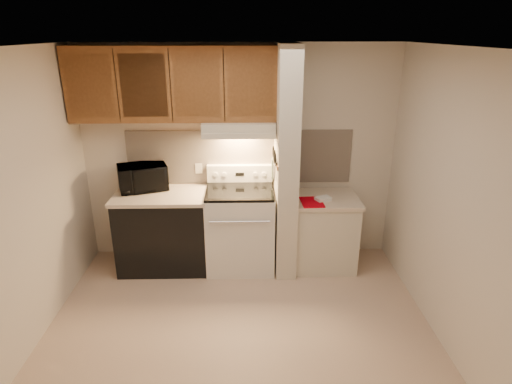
{
  "coord_description": "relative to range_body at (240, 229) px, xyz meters",
  "views": [
    {
      "loc": [
        0.07,
        -3.31,
        2.61
      ],
      "look_at": [
        0.17,
        0.75,
        1.07
      ],
      "focal_mm": 30.0,
      "sensor_mm": 36.0,
      "label": 1
    }
  ],
  "objects": [
    {
      "name": "knife_handle_e",
      "position": [
        0.38,
        0.1,
        0.91
      ],
      "size": [
        0.02,
        0.02,
        0.1
      ],
      "primitive_type": "cylinder",
      "color": "black",
      "rests_on": "knife_strip"
    },
    {
      "name": "range_knob_right_outer",
      "position": [
        0.28,
        0.24,
        0.59
      ],
      "size": [
        0.05,
        0.02,
        0.05
      ],
      "primitive_type": "cylinder",
      "rotation": [
        1.57,
        0.0,
        0.0
      ],
      "color": "silver",
      "rests_on": "range_backguard"
    },
    {
      "name": "oven_mitt",
      "position": [
        0.38,
        0.17,
        0.68
      ],
      "size": [
        0.03,
        0.1,
        0.23
      ],
      "primitive_type": "cube",
      "color": "slate",
      "rests_on": "partition_pillar"
    },
    {
      "name": "cab_gap_a",
      "position": [
        -1.23,
        0.01,
        1.62
      ],
      "size": [
        0.01,
        0.01,
        0.73
      ],
      "primitive_type": "cube",
      "color": "black",
      "rests_on": "upper_cabinets"
    },
    {
      "name": "knife_blade_a",
      "position": [
        0.38,
        -0.23,
        0.76
      ],
      "size": [
        0.01,
        0.03,
        0.16
      ],
      "primitive_type": "cube",
      "color": "silver",
      "rests_on": "knife_strip"
    },
    {
      "name": "red_folder",
      "position": [
        0.79,
        -0.16,
        0.4
      ],
      "size": [
        0.25,
        0.33,
        0.01
      ],
      "primitive_type": "cube",
      "rotation": [
        0.0,
        0.0,
        0.06
      ],
      "color": "#B2000D",
      "rests_on": "right_countertop"
    },
    {
      "name": "microwave",
      "position": [
        -1.1,
        0.15,
        0.6
      ],
      "size": [
        0.62,
        0.51,
        0.29
      ],
      "primitive_type": "imported",
      "rotation": [
        0.0,
        0.0,
        0.35
      ],
      "color": "black",
      "rests_on": "left_countertop"
    },
    {
      "name": "wall_back",
      "position": [
        0.0,
        0.34,
        0.79
      ],
      "size": [
        3.6,
        2.5,
        0.02
      ],
      "primitive_type": "cube",
      "rotation": [
        1.57,
        0.0,
        0.0
      ],
      "color": "beige",
      "rests_on": "floor"
    },
    {
      "name": "range_knob_right_inner",
      "position": [
        0.18,
        0.24,
        0.59
      ],
      "size": [
        0.05,
        0.02,
        0.05
      ],
      "primitive_type": "cylinder",
      "rotation": [
        1.57,
        0.0,
        0.0
      ],
      "color": "silver",
      "rests_on": "range_backguard"
    },
    {
      "name": "knife_blade_b",
      "position": [
        0.38,
        -0.13,
        0.75
      ],
      "size": [
        0.01,
        0.04,
        0.18
      ],
      "primitive_type": "cube",
      "color": "silver",
      "rests_on": "knife_strip"
    },
    {
      "name": "cab_door_d",
      "position": [
        0.13,
        0.01,
        1.62
      ],
      "size": [
        0.46,
        0.01,
        0.63
      ],
      "primitive_type": "cube",
      "color": "brown",
      "rests_on": "upper_cabinets"
    },
    {
      "name": "range_knob_left_outer",
      "position": [
        -0.28,
        0.24,
        0.59
      ],
      "size": [
        0.05,
        0.02,
        0.05
      ],
      "primitive_type": "cylinder",
      "rotation": [
        1.57,
        0.0,
        0.0
      ],
      "color": "silver",
      "rests_on": "range_backguard"
    },
    {
      "name": "cab_gap_b",
      "position": [
        -0.69,
        0.01,
        1.62
      ],
      "size": [
        0.01,
        0.01,
        0.73
      ],
      "primitive_type": "cube",
      "color": "black",
      "rests_on": "upper_cabinets"
    },
    {
      "name": "dishwasher_front",
      "position": [
        -0.88,
        0.01,
        -0.03
      ],
      "size": [
        1.0,
        0.63,
        0.87
      ],
      "primitive_type": "cube",
      "color": "black",
      "rests_on": "floor"
    },
    {
      "name": "right_cab_base",
      "position": [
        0.97,
        -0.01,
        -0.06
      ],
      "size": [
        0.7,
        0.6,
        0.81
      ],
      "primitive_type": "cube",
      "color": "beige",
      "rests_on": "floor"
    },
    {
      "name": "knife_handle_c",
      "position": [
        0.38,
        -0.06,
        0.91
      ],
      "size": [
        0.02,
        0.02,
        0.1
      ],
      "primitive_type": "cylinder",
      "color": "black",
      "rests_on": "knife_strip"
    },
    {
      "name": "spoon_rest",
      "position": [
        -1.08,
        0.21,
        0.46
      ],
      "size": [
        0.21,
        0.09,
        0.01
      ],
      "primitive_type": "cube",
      "rotation": [
        0.0,
        0.0,
        0.14
      ],
      "color": "black",
      "rests_on": "left_countertop"
    },
    {
      "name": "knife_blade_e",
      "position": [
        0.38,
        0.09,
        0.75
      ],
      "size": [
        0.01,
        0.04,
        0.18
      ],
      "primitive_type": "cube",
      "color": "silver",
      "rests_on": "knife_strip"
    },
    {
      "name": "knife_strip",
      "position": [
        0.39,
        -0.06,
        0.86
      ],
      "size": [
        0.02,
        0.42,
        0.04
      ],
      "primitive_type": "cube",
      "color": "black",
      "rests_on": "partition_pillar"
    },
    {
      "name": "white_box",
      "position": [
        0.92,
        -0.11,
        0.41
      ],
      "size": [
        0.19,
        0.17,
        0.04
      ],
      "primitive_type": "cube",
      "rotation": [
        0.0,
        0.0,
        0.43
      ],
      "color": "white",
      "rests_on": "right_countertop"
    },
    {
      "name": "cooktop",
      "position": [
        0.0,
        0.0,
        0.48
      ],
      "size": [
        0.74,
        0.64,
        0.03
      ],
      "primitive_type": "cube",
      "color": "black",
      "rests_on": "range_body"
    },
    {
      "name": "knife_handle_b",
      "position": [
        0.38,
        -0.14,
        0.91
      ],
      "size": [
        0.02,
        0.02,
        0.1
      ],
      "primitive_type": "cylinder",
      "color": "black",
      "rests_on": "knife_strip"
    },
    {
      "name": "range_backguard",
      "position": [
        0.0,
        0.28,
        0.59
      ],
      "size": [
        0.76,
        0.08,
        0.2
      ],
      "primitive_type": "cube",
      "color": "silver",
      "rests_on": "range_body"
    },
    {
      "name": "ceiling",
      "position": [
        0.0,
        -1.16,
        2.04
      ],
      "size": [
        3.6,
        3.6,
        0.0
      ],
      "primitive_type": "plane",
      "rotation": [
        3.14,
        0.0,
        0.0
      ],
      "color": "white",
      "rests_on": "wall_back"
    },
    {
      "name": "upper_cabinets",
      "position": [
        -0.69,
        0.17,
        1.62
      ],
      "size": [
        2.18,
        0.33,
        0.77
      ],
      "primitive_type": "cube",
      "color": "brown",
      "rests_on": "wall_back"
    },
    {
      "name": "knife_handle_a",
      "position": [
        0.38,
        -0.21,
        0.91
      ],
      "size": [
        0.02,
        0.02,
        0.1
      ],
      "primitive_type": "cylinder",
      "color": "black",
      "rests_on": "knife_strip"
    },
    {
      "name": "range_knob_left_inner",
      "position": [
        -0.18,
        0.24,
        0.59
      ],
      "size": [
        0.05,
        0.02,
        0.05
      ],
      "primitive_type": "cylinder",
      "rotation": [
        1.57,
        0.0,
        0.0
      ],
      "color": "silver",
      "rests_on": "range_backguard"
    },
    {
      "name": "floor",
      "position": [
        0.0,
        -1.16,
        -0.46
      ],
      "size": [
        3.6,
        3.6,
        0.0
      ],
      "primitive_type": "plane",
      "color": "#C3A58E",
      "rests_on": "ground"
    },
    {
      "name": "right_countertop",
      "position": [
        0.97,
        -0.01,
        0.37
      ],
      "size": [
        0.74,
        0.64,
        0.04
      ],
      "primitive_type": "cube",
      "color": "beige",
      "rests_on": "right_cab_base"
    },
    {
      "name": "hood_lip",
      "position": [
        0.0,
        -0.08,
        1.12
      ],
      "size": [
        0.78,
        0.04,
        0.06
      ],
      "primitive_type": "cube",
      "color": "beige",
      "rests_on": "range_hood"
    },
    {
      "name": "oven_window",
      "position": [
        0.0,
        -0.32,
        0.04
      ],
      "size": [
        0.5,
        0.01,
        0.3
      ],
      "primitive_type": "cube",
      "color": "black",
      "rests_on": "range_body"
    },
    {
      "name": "left_countertop",
      "position": [
        -0.88,
        0.01,
        0.43
      ],
      "size": [
        1.04,
        0.67,
        0.04
      ],
      "primitive_type": "cube",
      "color": "beige",
      "rests_on": "dishwasher_front"
    },
    {
      "name": "outlet",
      "position": [
        -0.48,
        0.32,
        0.64
      ],
      "size": [
        0.08,
        0.01,
        0.12
      ],
      "primitive_type": "cube",
      "color": "beige",
      "rests_on": "backsplash"
    },
    {
      "name": "range_body",
      "position": [
        0.0,
        0.0,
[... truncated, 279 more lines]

